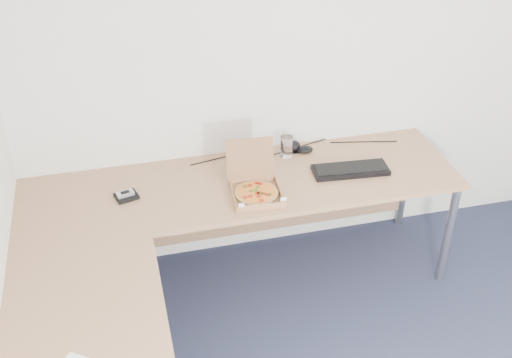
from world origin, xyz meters
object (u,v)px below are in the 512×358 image
object	(u,v)px
pizza_box	(256,190)
drinking_glass	(286,146)
desk	(199,241)
wallet	(126,196)
keyboard	(350,170)

from	to	relation	value
pizza_box	drinking_glass	world-z (taller)	pizza_box
pizza_box	drinking_glass	distance (m)	0.46
desk	wallet	bearing A→B (deg)	127.18
pizza_box	wallet	distance (m)	0.71
desk	drinking_glass	bearing A→B (deg)	44.85
desk	keyboard	xyz separation A→B (m)	(0.96, 0.38, 0.04)
pizza_box	desk	bearing A→B (deg)	-137.59
pizza_box	wallet	bearing A→B (deg)	172.77
desk	keyboard	size ratio (longest dim) A/B	5.67
desk	pizza_box	size ratio (longest dim) A/B	8.06
pizza_box	wallet	xyz separation A→B (m)	(-0.70, 0.14, -0.02)
pizza_box	drinking_glass	bearing A→B (deg)	56.45
keyboard	wallet	xyz separation A→B (m)	(-1.29, 0.05, -0.00)
drinking_glass	wallet	bearing A→B (deg)	-167.60
pizza_box	wallet	size ratio (longest dim) A/B	2.63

